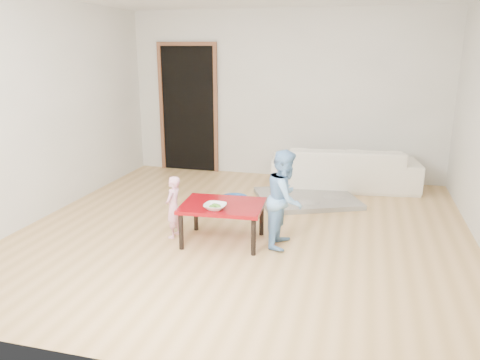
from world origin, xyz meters
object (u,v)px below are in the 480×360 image
at_px(red_table, 223,223).
at_px(child_pink, 173,207).
at_px(bowl, 215,207).
at_px(basin, 234,201).
at_px(child_blue, 285,199).
at_px(sofa, 344,167).

distance_m(red_table, child_pink, 0.58).
bearing_deg(bowl, red_table, 82.28).
relative_size(child_pink, basin, 1.88).
relative_size(bowl, basin, 0.62).
bearing_deg(child_pink, red_table, 94.14).
xyz_separation_m(child_blue, basin, (-0.86, 1.11, -0.45)).
xyz_separation_m(bowl, basin, (-0.19, 1.38, -0.40)).
height_order(red_table, bowl, bowl).
xyz_separation_m(red_table, child_blue, (0.65, 0.10, 0.30)).
bearing_deg(basin, red_table, -80.03).
bearing_deg(bowl, child_blue, 22.22).
xyz_separation_m(sofa, child_pink, (-1.70, -2.44, 0.04)).
height_order(bowl, child_pink, child_pink).
distance_m(red_table, bowl, 0.30).
height_order(sofa, red_table, sofa).
height_order(sofa, bowl, sofa).
xyz_separation_m(sofa, red_table, (-1.14, -2.44, -0.10)).
relative_size(bowl, child_blue, 0.22).
bearing_deg(basin, bowl, -82.29).
xyz_separation_m(red_table, bowl, (-0.02, -0.18, 0.24)).
xyz_separation_m(red_table, child_pink, (-0.56, -0.00, 0.13)).
distance_m(child_pink, child_blue, 1.22).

